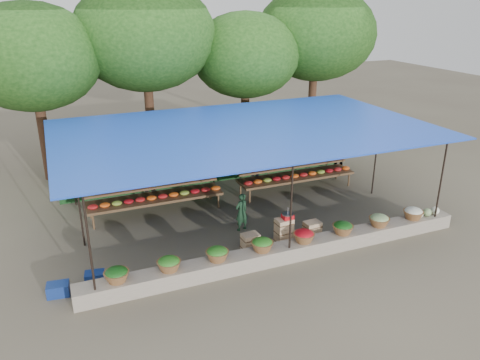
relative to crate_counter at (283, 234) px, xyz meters
name	(u,v)px	position (x,y,z in m)	size (l,w,h in m)	color
ground	(245,216)	(-0.26, 2.03, -0.31)	(60.00, 60.00, 0.00)	brown
stone_curb	(286,252)	(-0.26, -0.72, -0.11)	(10.60, 0.55, 0.40)	slate
stall_canopy	(244,133)	(-0.26, 2.11, 2.36)	(10.80, 6.60, 2.82)	black
produce_baskets	(283,240)	(-0.36, -0.72, 0.25)	(8.98, 0.58, 0.34)	brown
netting_backdrop	(211,150)	(-0.26, 5.18, 0.94)	(10.60, 0.06, 2.50)	#1A491E
tree_row	(197,43)	(0.24, 8.12, 4.39)	(16.51, 5.50, 7.12)	#3A2215
fruit_table_left	(155,195)	(-2.75, 3.38, 0.30)	(4.21, 0.95, 0.93)	#512F20
fruit_table_right	(296,173)	(2.25, 3.38, 0.30)	(4.21, 0.95, 0.93)	#512F20
crate_counter	(283,234)	(0.00, 0.00, 0.00)	(2.37, 0.37, 0.77)	tan
weighing_scale	(288,216)	(0.13, 0.00, 0.54)	(0.31, 0.31, 0.32)	red
vendor_seated	(242,212)	(-0.71, 1.23, 0.26)	(0.42, 0.28, 1.15)	#193721
customer_left	(152,181)	(-2.68, 4.06, 0.50)	(0.79, 0.61, 1.62)	slate
customer_mid	(256,167)	(1.00, 4.06, 0.46)	(1.00, 0.57, 1.54)	slate
customer_right	(340,150)	(4.66, 4.31, 0.57)	(1.03, 0.43, 1.76)	slate
blue_crate_front	(58,289)	(-5.83, -0.15, -0.16)	(0.49, 0.35, 0.29)	navy
blue_crate_back	(95,277)	(-5.00, 0.06, -0.18)	(0.45, 0.32, 0.27)	navy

